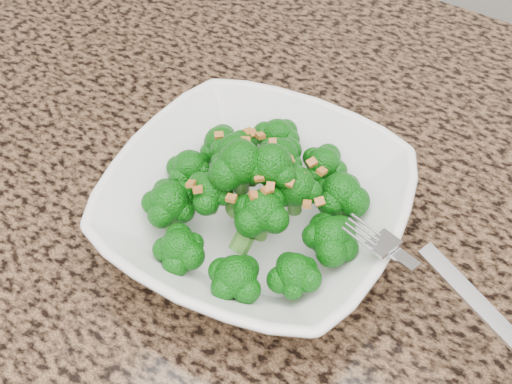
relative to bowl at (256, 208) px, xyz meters
The scene contains 4 objects.
bowl is the anchor object (origin of this frame).
broccoli_pile 0.06m from the bowl, 90.00° to the right, with size 0.21×0.21×0.06m, color #0C620B, non-canonical shape.
garlic_topping 0.10m from the bowl, ahead, with size 0.13×0.13×0.01m, color #B46E2C, non-canonical shape.
fork 0.14m from the bowl, ahead, with size 0.18×0.03×0.01m, color silver, non-canonical shape.
Camera 1 is at (0.05, 0.10, 1.35)m, focal length 45.00 mm.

